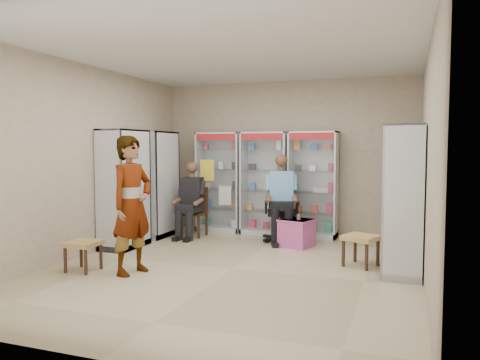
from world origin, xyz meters
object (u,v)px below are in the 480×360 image
(seated_shopkeeper, at_px, (281,201))
(cabinet_left_far, at_px, (157,184))
(cabinet_back_left, at_px, (220,182))
(cabinet_left_near, at_px, (124,189))
(cabinet_back_mid, at_px, (265,183))
(cabinet_right_far, at_px, (404,193))
(wooden_chair, at_px, (194,212))
(woven_stool_b, at_px, (83,256))
(cabinet_back_right, at_px, (313,184))
(pink_trunk, at_px, (297,233))
(office_chair, at_px, (282,209))
(cabinet_right_near, at_px, (403,200))
(standing_man, at_px, (132,205))
(woven_stool_a, at_px, (361,251))

(seated_shopkeeper, bearing_deg, cabinet_left_far, 170.02)
(cabinet_back_left, distance_m, cabinet_left_far, 1.32)
(cabinet_left_near, bearing_deg, cabinet_back_mid, 137.20)
(cabinet_right_far, height_order, wooden_chair, cabinet_right_far)
(cabinet_left_near, distance_m, woven_stool_b, 1.73)
(cabinet_back_right, xyz_separation_m, pink_trunk, (-0.09, -0.99, -0.76))
(cabinet_left_near, xyz_separation_m, office_chair, (2.37, 1.45, -0.42))
(cabinet_back_right, bearing_deg, cabinet_back_mid, 180.00)
(cabinet_left_far, relative_size, office_chair, 1.72)
(woven_stool_b, bearing_deg, cabinet_left_far, 97.23)
(cabinet_back_mid, relative_size, cabinet_right_near, 1.00)
(cabinet_right_far, xyz_separation_m, cabinet_left_far, (-4.46, 0.20, 0.00))
(cabinet_back_mid, relative_size, standing_man, 1.08)
(cabinet_back_right, relative_size, cabinet_right_far, 1.00)
(cabinet_right_far, bearing_deg, cabinet_back_mid, 66.35)
(cabinet_back_mid, distance_m, cabinet_right_near, 3.41)
(cabinet_right_far, xyz_separation_m, cabinet_left_near, (-4.46, -0.90, 0.00))
(cabinet_left_near, height_order, woven_stool_a, cabinet_left_near)
(office_chair, relative_size, pink_trunk, 2.35)
(wooden_chair, height_order, office_chair, office_chair)
(seated_shopkeeper, bearing_deg, cabinet_right_far, -30.49)
(cabinet_left_near, bearing_deg, woven_stool_a, 90.94)
(cabinet_left_near, distance_m, woven_stool_a, 3.98)
(cabinet_back_right, relative_size, cabinet_left_near, 1.00)
(office_chair, bearing_deg, woven_stool_b, -141.81)
(cabinet_back_left, xyz_separation_m, woven_stool_b, (-0.60, -3.53, -0.79))
(cabinet_back_right, height_order, woven_stool_b, cabinet_back_right)
(cabinet_right_far, relative_size, cabinet_left_far, 1.00)
(cabinet_back_mid, height_order, woven_stool_b, cabinet_back_mid)
(cabinet_left_far, distance_m, seated_shopkeeper, 2.40)
(seated_shopkeeper, bearing_deg, cabinet_back_mid, 110.67)
(cabinet_right_far, relative_size, pink_trunk, 4.05)
(cabinet_left_far, relative_size, wooden_chair, 2.13)
(cabinet_left_far, relative_size, cabinet_left_near, 1.00)
(woven_stool_a, bearing_deg, cabinet_back_right, 118.60)
(wooden_chair, xyz_separation_m, pink_trunk, (2.06, -0.26, -0.23))
(cabinet_right_near, relative_size, cabinet_left_near, 1.00)
(cabinet_right_far, xyz_separation_m, pink_trunk, (-1.72, 0.14, -0.76))
(pink_trunk, bearing_deg, cabinet_back_mid, 131.15)
(cabinet_left_near, xyz_separation_m, standing_man, (1.03, -1.37, -0.07))
(cabinet_back_mid, bearing_deg, pink_trunk, -48.85)
(cabinet_back_left, height_order, wooden_chair, cabinet_back_left)
(cabinet_right_far, distance_m, woven_stool_a, 1.27)
(wooden_chair, bearing_deg, woven_stool_a, -20.99)
(cabinet_back_right, height_order, woven_stool_a, cabinet_back_right)
(cabinet_left_far, xyz_separation_m, woven_stool_a, (3.90, -1.04, -0.78))
(woven_stool_b, bearing_deg, cabinet_right_near, 17.48)
(cabinet_left_near, relative_size, woven_stool_a, 4.48)
(pink_trunk, bearing_deg, cabinet_back_right, 84.84)
(cabinet_back_right, height_order, cabinet_left_near, same)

